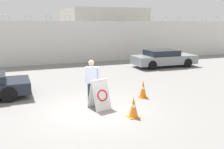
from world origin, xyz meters
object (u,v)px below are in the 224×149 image
(security_guard, at_px, (92,79))
(traffic_cone_mid, at_px, (133,107))
(parked_car_far_side, at_px, (164,58))
(traffic_cone_near, at_px, (143,89))
(barricade_sign, at_px, (100,94))

(security_guard, xyz_separation_m, traffic_cone_mid, (0.89, -1.97, -0.63))
(parked_car_far_side, bearing_deg, security_guard, -138.04)
(parked_car_far_side, bearing_deg, traffic_cone_mid, -126.50)
(traffic_cone_mid, xyz_separation_m, parked_car_far_side, (6.46, 8.16, 0.27))
(traffic_cone_mid, height_order, parked_car_far_side, parked_car_far_side)
(traffic_cone_near, relative_size, traffic_cone_mid, 1.03)
(barricade_sign, xyz_separation_m, traffic_cone_mid, (0.79, -1.25, -0.20))
(security_guard, bearing_deg, parked_car_far_side, -114.93)
(barricade_sign, bearing_deg, parked_car_far_side, 28.74)
(security_guard, relative_size, traffic_cone_mid, 2.43)
(security_guard, distance_m, traffic_cone_near, 2.39)
(security_guard, xyz_separation_m, parked_car_far_side, (7.35, 6.19, -0.36))
(barricade_sign, height_order, parked_car_far_side, parked_car_far_side)
(barricade_sign, xyz_separation_m, security_guard, (-0.10, 0.72, 0.43))
(traffic_cone_near, xyz_separation_m, parked_car_far_side, (5.05, 6.23, 0.26))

